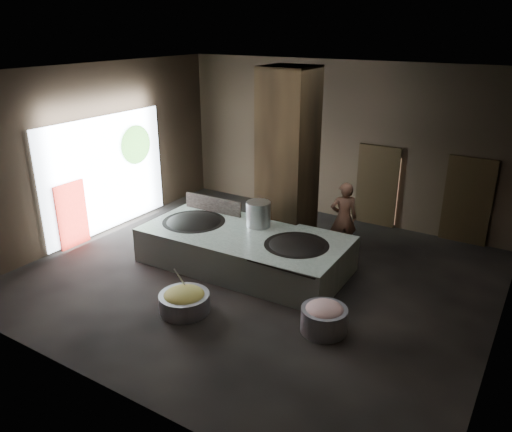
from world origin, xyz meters
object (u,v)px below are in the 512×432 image
Objects in this scene: meat_basin at (324,320)px; wok_right at (296,248)px; wok_left at (194,225)px; hearth_platform at (244,249)px; stock_pot at (258,214)px; veg_basin at (185,303)px; cook at (344,218)px.

wok_right is at bearing 132.09° from meat_basin.
wok_left is at bearing -177.95° from wok_right.
stock_pot is (0.05, 0.55, 0.71)m from hearth_platform.
wok_right reaches higher than hearth_platform.
wok_right is 2.16m from meat_basin.
wok_left is 1.66m from stock_pot.
hearth_platform is at bearing 1.97° from wok_left.
wok_right is 1.40× the size of veg_basin.
wok_right is (1.35, 0.05, 0.33)m from hearth_platform.
meat_basin is at bearing -30.16° from hearth_platform.
wok_right is 1.63× the size of meat_basin.
veg_basin is at bearing -89.24° from stock_pot.
stock_pot is at bearing 6.63° from cook.
meat_basin is (4.20, -1.45, -0.51)m from wok_left.
cook reaches higher than wok_right.
hearth_platform is 3.17× the size of wok_left.
stock_pot is 0.72× the size of meat_basin.
wok_left is 1.75× the size of meat_basin.
meat_basin is (1.40, -1.55, -0.51)m from wok_right.
meat_basin is (1.07, -3.43, -0.68)m from cook.
wok_right reaches higher than veg_basin.
cook is 4.60m from veg_basin.
meat_basin is at bearing -47.91° from wok_right.
veg_basin is (-1.26, -2.38, -0.56)m from wok_right.
cook is at bearing 107.40° from meat_basin.
meat_basin is (2.70, -2.05, -0.89)m from stock_pot.
wok_left is at bearing 160.92° from meat_basin.
cook is (3.13, 1.97, 0.17)m from wok_left.
wok_left is at bearing -1.26° from cook.
stock_pot reaches higher than hearth_platform.
cook is at bearing 80.02° from wok_right.
hearth_platform is 2.35m from veg_basin.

